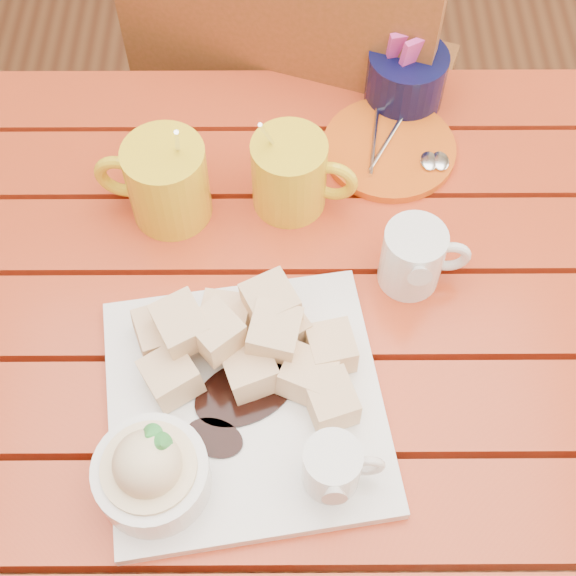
{
  "coord_description": "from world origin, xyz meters",
  "views": [
    {
      "loc": [
        0.02,
        -0.46,
        1.55
      ],
      "look_at": [
        0.02,
        -0.01,
        0.82
      ],
      "focal_mm": 50.0,
      "sensor_mm": 36.0,
      "label": 1
    }
  ],
  "objects_px": {
    "dessert_plate": "(228,406)",
    "orange_saucer": "(390,149)",
    "table": "(269,355)",
    "coffee_mug_right": "(292,174)",
    "coffee_mug_left": "(165,181)",
    "chair_far": "(296,111)"
  },
  "relations": [
    {
      "from": "table",
      "to": "coffee_mug_left",
      "type": "bearing_deg",
      "value": 129.15
    },
    {
      "from": "coffee_mug_left",
      "to": "coffee_mug_right",
      "type": "xyz_separation_m",
      "value": [
        0.15,
        0.01,
        -0.0
      ]
    },
    {
      "from": "coffee_mug_right",
      "to": "orange_saucer",
      "type": "distance_m",
      "value": 0.16
    },
    {
      "from": "coffee_mug_right",
      "to": "chair_far",
      "type": "distance_m",
      "value": 0.45
    },
    {
      "from": "coffee_mug_left",
      "to": "coffee_mug_right",
      "type": "bearing_deg",
      "value": 14.0
    },
    {
      "from": "dessert_plate",
      "to": "coffee_mug_right",
      "type": "relative_size",
      "value": 2.16
    },
    {
      "from": "orange_saucer",
      "to": "chair_far",
      "type": "relative_size",
      "value": 0.18
    },
    {
      "from": "dessert_plate",
      "to": "coffee_mug_left",
      "type": "height_order",
      "value": "coffee_mug_left"
    },
    {
      "from": "dessert_plate",
      "to": "orange_saucer",
      "type": "relative_size",
      "value": 1.89
    },
    {
      "from": "orange_saucer",
      "to": "table",
      "type": "bearing_deg",
      "value": -123.05
    },
    {
      "from": "dessert_plate",
      "to": "coffee_mug_left",
      "type": "distance_m",
      "value": 0.29
    },
    {
      "from": "coffee_mug_right",
      "to": "chair_far",
      "type": "xyz_separation_m",
      "value": [
        0.01,
        0.36,
        -0.27
      ]
    },
    {
      "from": "table",
      "to": "orange_saucer",
      "type": "xyz_separation_m",
      "value": [
        0.16,
        0.24,
        0.11
      ]
    },
    {
      "from": "dessert_plate",
      "to": "coffee_mug_left",
      "type": "relative_size",
      "value": 2.01
    },
    {
      "from": "coffee_mug_right",
      "to": "coffee_mug_left",
      "type": "bearing_deg",
      "value": -162.88
    },
    {
      "from": "chair_far",
      "to": "orange_saucer",
      "type": "bearing_deg",
      "value": 132.41
    },
    {
      "from": "coffee_mug_left",
      "to": "chair_far",
      "type": "height_order",
      "value": "chair_far"
    },
    {
      "from": "dessert_plate",
      "to": "orange_saucer",
      "type": "height_order",
      "value": "dessert_plate"
    },
    {
      "from": "dessert_plate",
      "to": "coffee_mug_right",
      "type": "bearing_deg",
      "value": 76.98
    },
    {
      "from": "chair_far",
      "to": "table",
      "type": "bearing_deg",
      "value": 105.0
    },
    {
      "from": "coffee_mug_left",
      "to": "coffee_mug_right",
      "type": "distance_m",
      "value": 0.15
    },
    {
      "from": "table",
      "to": "orange_saucer",
      "type": "relative_size",
      "value": 6.88
    }
  ]
}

